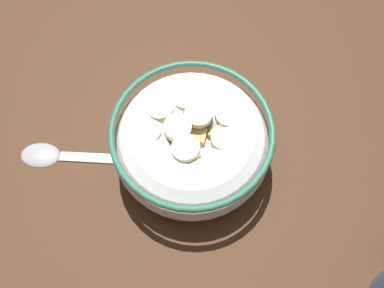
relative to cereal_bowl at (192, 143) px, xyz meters
The scene contains 3 objects.
ground_plane 4.33cm from the cereal_bowl, 92.81° to the right, with size 125.96×125.96×2.00cm, color #472B19.
cereal_bowl is the anchor object (origin of this frame).
spoon 13.20cm from the cereal_bowl, 77.76° to the left, with size 6.28×16.23×0.80cm.
Camera 1 is at (-19.11, 4.26, 45.91)cm, focal length 45.55 mm.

